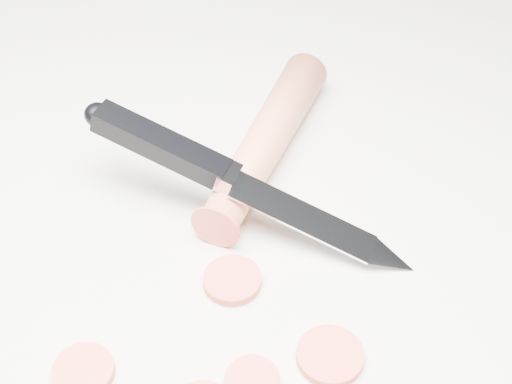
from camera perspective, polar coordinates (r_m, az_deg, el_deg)
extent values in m
plane|color=silver|center=(0.44, -5.61, -7.72)|extent=(2.40, 2.40, 0.00)
cylinder|color=#E26C46|center=(0.51, 0.84, 4.16)|extent=(0.13, 0.16, 0.03)
cylinder|color=#E64939|center=(0.40, -0.31, -14.89)|extent=(0.03, 0.03, 0.01)
cylinder|color=#E64939|center=(0.42, -13.65, -13.76)|extent=(0.03, 0.03, 0.01)
cylinder|color=#E64939|center=(0.41, 5.95, -12.90)|extent=(0.04, 0.04, 0.01)
cylinder|color=#E64939|center=(0.44, -1.91, -7.07)|extent=(0.04, 0.04, 0.01)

